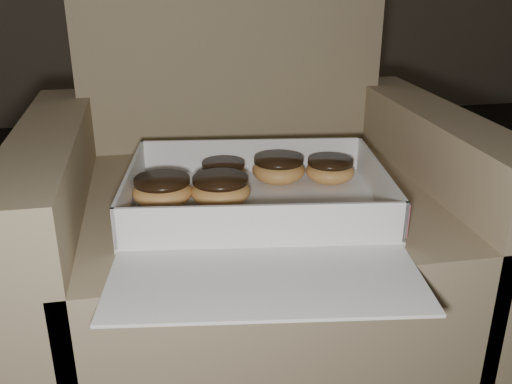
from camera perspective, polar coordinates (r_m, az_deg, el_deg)
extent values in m
cube|color=#837353|center=(1.21, -0.15, -8.41)|extent=(0.69, 0.69, 0.40)
cube|color=#837353|center=(1.36, -2.74, 15.37)|extent=(0.69, 0.13, 0.50)
cube|color=#837353|center=(1.17, -18.61, -6.92)|extent=(0.12, 0.69, 0.54)
cube|color=#837353|center=(1.29, 16.50, -3.89)|extent=(0.12, 0.69, 0.54)
cube|color=silver|center=(1.03, 0.00, -1.24)|extent=(0.49, 0.39, 0.01)
cube|color=silver|center=(1.17, -0.42, 3.71)|extent=(0.44, 0.07, 0.07)
cube|color=silver|center=(0.86, 0.56, -3.35)|extent=(0.44, 0.07, 0.07)
cube|color=silver|center=(1.03, -12.40, 0.46)|extent=(0.05, 0.33, 0.07)
cube|color=silver|center=(1.05, 12.15, 0.92)|extent=(0.05, 0.33, 0.07)
cube|color=#C34E61|center=(1.05, 12.39, 0.93)|extent=(0.05, 0.33, 0.06)
cube|color=silver|center=(0.80, 0.98, -8.89)|extent=(0.46, 0.25, 0.01)
ellipsoid|color=#E0A44E|center=(1.02, -9.32, -0.02)|extent=(0.11, 0.11, 0.05)
cylinder|color=black|center=(1.01, -9.40, 1.14)|extent=(0.10, 0.10, 0.01)
ellipsoid|color=#E0A44E|center=(1.10, -3.29, 1.83)|extent=(0.09, 0.09, 0.04)
cylinder|color=black|center=(1.10, -3.31, 2.74)|extent=(0.08, 0.08, 0.01)
ellipsoid|color=#E0A44E|center=(1.12, 7.40, 2.09)|extent=(0.09, 0.09, 0.05)
cylinder|color=black|center=(1.11, 7.45, 3.05)|extent=(0.09, 0.09, 0.01)
ellipsoid|color=#E0A44E|center=(1.11, 2.26, 2.20)|extent=(0.10, 0.10, 0.05)
cylinder|color=black|center=(1.10, 2.28, 3.26)|extent=(0.10, 0.10, 0.01)
ellipsoid|color=#E0A44E|center=(1.01, -3.55, 0.08)|extent=(0.11, 0.11, 0.05)
cylinder|color=black|center=(1.00, -3.59, 1.26)|extent=(0.10, 0.10, 0.01)
ellipsoid|color=black|center=(0.96, 9.41, -2.89)|extent=(0.01, 0.01, 0.00)
ellipsoid|color=black|center=(0.95, 2.24, -2.99)|extent=(0.01, 0.01, 0.00)
ellipsoid|color=black|center=(1.00, 1.44, -1.43)|extent=(0.01, 0.01, 0.00)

